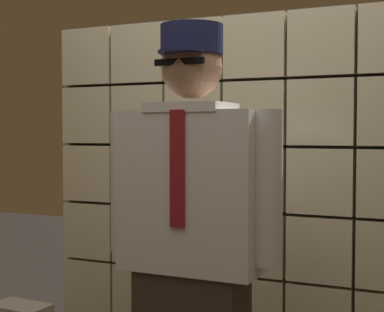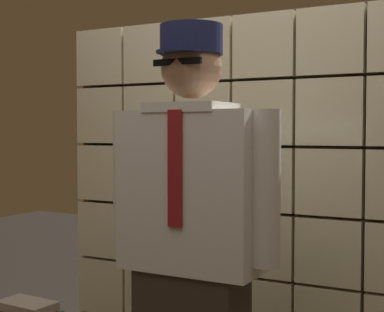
# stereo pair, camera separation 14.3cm
# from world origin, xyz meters

# --- Properties ---
(glass_block_wall) EXTENTS (2.30, 0.10, 1.97)m
(glass_block_wall) POSITION_xyz_m (0.00, 1.16, 0.97)
(glass_block_wall) COLOR beige
(glass_block_wall) RESTS_ON ground
(standing_person) EXTENTS (0.70, 0.29, 1.76)m
(standing_person) POSITION_xyz_m (0.01, 0.38, 0.92)
(standing_person) COLOR #382D23
(standing_person) RESTS_ON ground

